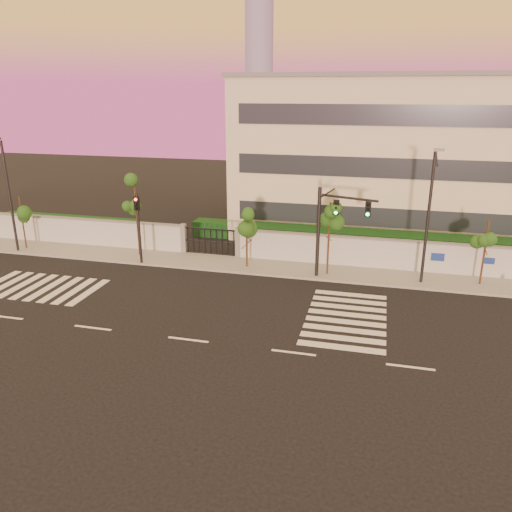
% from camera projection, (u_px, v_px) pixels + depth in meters
% --- Properties ---
extents(ground, '(120.00, 120.00, 0.00)m').
position_uv_depth(ground, '(188.00, 340.00, 23.34)').
color(ground, black).
rests_on(ground, ground).
extents(sidewalk, '(60.00, 3.00, 0.15)m').
position_uv_depth(sidewalk, '(247.00, 265.00, 32.97)').
color(sidewalk, gray).
rests_on(sidewalk, ground).
extents(perimeter_wall, '(60.00, 0.36, 2.20)m').
position_uv_depth(perimeter_wall, '(254.00, 245.00, 34.01)').
color(perimeter_wall, '#A9ACB0').
rests_on(perimeter_wall, ground).
extents(hedge_row, '(41.00, 4.25, 1.80)m').
position_uv_depth(hedge_row, '(277.00, 238.00, 36.37)').
color(hedge_row, '#0F3414').
rests_on(hedge_row, ground).
extents(institutional_building, '(24.40, 12.40, 12.25)m').
position_uv_depth(institutional_building, '(393.00, 155.00, 39.53)').
color(institutional_building, beige).
rests_on(institutional_building, ground).
extents(road_markings, '(57.00, 7.62, 0.02)m').
position_uv_depth(road_markings, '(186.00, 304.00, 27.16)').
color(road_markings, silver).
rests_on(road_markings, ground).
extents(street_tree_b, '(1.32, 1.05, 3.93)m').
position_uv_depth(street_tree_b, '(21.00, 211.00, 35.54)').
color(street_tree_b, '#382314').
rests_on(street_tree_b, ground).
extents(street_tree_c, '(1.48, 1.18, 5.74)m').
position_uv_depth(street_tree_c, '(136.00, 197.00, 33.62)').
color(street_tree_c, '#382314').
rests_on(street_tree_c, ground).
extents(street_tree_d, '(1.51, 1.20, 4.02)m').
position_uv_depth(street_tree_d, '(247.00, 225.00, 31.70)').
color(street_tree_d, '#382314').
rests_on(street_tree_d, ground).
extents(street_tree_e, '(1.38, 1.10, 4.71)m').
position_uv_depth(street_tree_e, '(330.00, 222.00, 30.24)').
color(street_tree_e, '#382314').
rests_on(street_tree_e, ground).
extents(street_tree_f, '(1.46, 1.16, 4.08)m').
position_uv_depth(street_tree_f, '(487.00, 238.00, 28.74)').
color(street_tree_f, '#382314').
rests_on(street_tree_f, ground).
extents(traffic_signal_main, '(3.52, 1.23, 5.68)m').
position_uv_depth(traffic_signal_main, '(331.00, 223.00, 29.72)').
color(traffic_signal_main, black).
rests_on(traffic_signal_main, ground).
extents(traffic_signal_secondary, '(0.38, 0.35, 4.83)m').
position_uv_depth(traffic_signal_secondary, '(138.00, 220.00, 32.35)').
color(traffic_signal_secondary, black).
rests_on(traffic_signal_secondary, ground).
extents(streetlight_west, '(0.49, 1.99, 8.26)m').
position_uv_depth(streetlight_west, '(7.00, 191.00, 34.30)').
color(streetlight_west, black).
rests_on(streetlight_west, ground).
extents(streetlight_east, '(0.49, 1.98, 8.24)m').
position_uv_depth(streetlight_east, '(429.00, 213.00, 28.43)').
color(streetlight_east, black).
rests_on(streetlight_east, ground).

